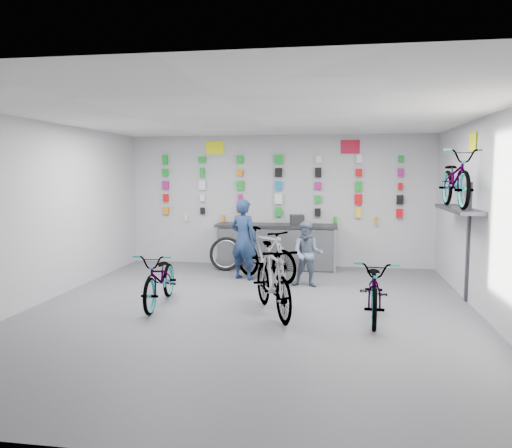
% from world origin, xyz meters
% --- Properties ---
extents(floor, '(8.00, 8.00, 0.00)m').
position_xyz_m(floor, '(0.00, 0.00, 0.00)').
color(floor, '#505055').
rests_on(floor, ground).
extents(ceiling, '(8.00, 8.00, 0.00)m').
position_xyz_m(ceiling, '(0.00, 0.00, 3.00)').
color(ceiling, white).
rests_on(ceiling, wall_back).
extents(wall_back, '(7.00, 0.00, 7.00)m').
position_xyz_m(wall_back, '(0.00, 4.00, 1.50)').
color(wall_back, silver).
rests_on(wall_back, floor).
extents(wall_front, '(7.00, 0.00, 7.00)m').
position_xyz_m(wall_front, '(0.00, -4.00, 1.50)').
color(wall_front, silver).
rests_on(wall_front, floor).
extents(wall_left, '(0.00, 8.00, 8.00)m').
position_xyz_m(wall_left, '(-3.50, 0.00, 1.50)').
color(wall_left, silver).
rests_on(wall_left, floor).
extents(wall_right, '(0.00, 8.00, 8.00)m').
position_xyz_m(wall_right, '(3.50, 0.00, 1.50)').
color(wall_right, silver).
rests_on(wall_right, floor).
extents(counter, '(2.70, 0.66, 1.00)m').
position_xyz_m(counter, '(0.00, 3.54, 0.49)').
color(counter, black).
rests_on(counter, floor).
extents(merch_wall, '(5.54, 0.08, 1.56)m').
position_xyz_m(merch_wall, '(0.01, 3.93, 1.79)').
color(merch_wall, orange).
rests_on(merch_wall, wall_back).
extents(wall_bracket, '(0.39, 1.90, 2.00)m').
position_xyz_m(wall_bracket, '(3.33, 1.20, 1.46)').
color(wall_bracket, '#333338').
rests_on(wall_bracket, wall_right).
extents(sign_left, '(0.42, 0.02, 0.30)m').
position_xyz_m(sign_left, '(-1.50, 3.98, 2.72)').
color(sign_left, '#F8FF13').
rests_on(sign_left, wall_back).
extents(sign_right, '(0.42, 0.02, 0.30)m').
position_xyz_m(sign_right, '(1.60, 3.98, 2.72)').
color(sign_right, '#BB1A33').
rests_on(sign_right, wall_back).
extents(sign_side, '(0.02, 0.40, 0.30)m').
position_xyz_m(sign_side, '(3.48, 1.20, 2.65)').
color(sign_side, '#F8FF13').
rests_on(sign_side, wall_right).
extents(bike_left, '(0.74, 1.75, 0.90)m').
position_xyz_m(bike_left, '(-1.50, 0.16, 0.45)').
color(bike_left, gray).
rests_on(bike_left, floor).
extents(bike_center, '(1.19, 1.87, 1.09)m').
position_xyz_m(bike_center, '(0.37, -0.07, 0.54)').
color(bike_center, gray).
rests_on(bike_center, floor).
extents(bike_right, '(0.72, 1.80, 0.93)m').
position_xyz_m(bike_right, '(1.89, -0.07, 0.46)').
color(bike_right, gray).
rests_on(bike_right, floor).
extents(bike_service, '(1.67, 1.53, 1.06)m').
position_xyz_m(bike_service, '(-0.08, 2.29, 0.53)').
color(bike_service, gray).
rests_on(bike_service, floor).
extents(bike_wall, '(0.63, 1.80, 0.95)m').
position_xyz_m(bike_wall, '(3.25, 1.20, 2.05)').
color(bike_wall, gray).
rests_on(bike_wall, wall_bracket).
extents(clerk, '(0.69, 0.58, 1.62)m').
position_xyz_m(clerk, '(-0.52, 2.34, 0.81)').
color(clerk, '#17294C').
rests_on(clerk, floor).
extents(customer, '(0.63, 0.51, 1.24)m').
position_xyz_m(customer, '(0.79, 1.86, 0.62)').
color(customer, slate).
rests_on(customer, floor).
extents(spare_wheel, '(0.77, 0.31, 0.75)m').
position_xyz_m(spare_wheel, '(-1.08, 3.17, 0.37)').
color(spare_wheel, black).
rests_on(spare_wheel, floor).
extents(register, '(0.35, 0.36, 0.22)m').
position_xyz_m(register, '(0.46, 3.55, 1.11)').
color(register, black).
rests_on(register, counter).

